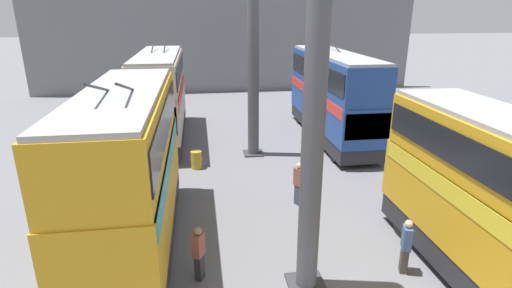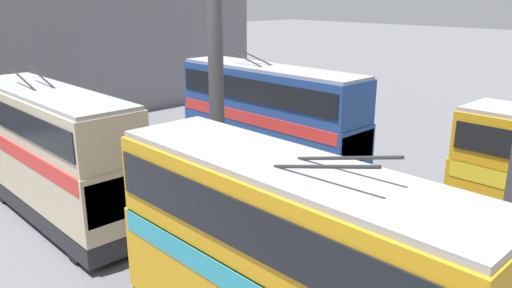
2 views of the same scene
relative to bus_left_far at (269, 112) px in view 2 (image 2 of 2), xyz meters
The scene contains 7 objects.
depot_back_wall 16.64m from the bus_left_far, 17.92° to the left, with size 0.50×36.00×9.53m.
support_column_far 5.64m from the bus_left_far, 112.81° to the left, with size 1.06×1.06×8.47m.
bus_left_far is the anchor object (origin of this frame).
bus_right_mid 14.64m from the bus_left_far, 135.99° to the left, with size 9.00×2.54×5.92m.
bus_right_far 10.27m from the bus_left_far, 82.01° to the left, with size 9.90×2.54×5.78m.
person_aisle_midway 9.47m from the bus_left_far, 153.78° to the left, with size 0.48×0.41×1.81m.
oil_drum 9.35m from the bus_left_far, 114.83° to the left, with size 0.57×0.57×0.90m.
Camera 2 is at (0.26, 12.06, 8.53)m, focal length 35.00 mm.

